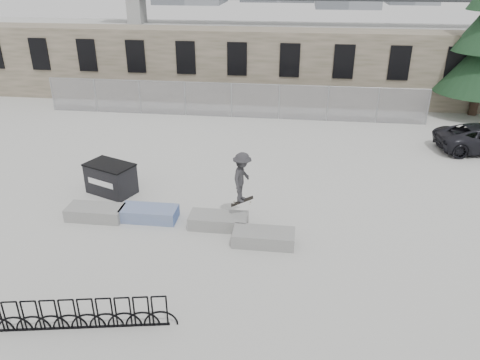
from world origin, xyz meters
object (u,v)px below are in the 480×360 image
(planter_far_left, at_px, (95,212))
(bike_rack, at_px, (77,314))
(dumpster, at_px, (111,178))
(planter_center_left, at_px, (149,213))
(skateboarder, at_px, (242,177))
(planter_center_right, at_px, (218,220))
(planter_offset, at_px, (264,237))

(planter_far_left, height_order, bike_rack, bike_rack)
(planter_far_left, bearing_deg, dumpster, 95.10)
(planter_center_left, xyz_separation_m, skateboarder, (3.34, -0.07, 1.63))
(dumpster, distance_m, skateboarder, 5.91)
(planter_center_right, xyz_separation_m, skateboarder, (0.81, 0.12, 1.63))
(planter_offset, relative_size, dumpster, 0.93)
(bike_rack, bearing_deg, planter_center_left, 89.04)
(planter_offset, bearing_deg, bike_rack, -133.73)
(planter_offset, height_order, dumpster, dumpster)
(bike_rack, xyz_separation_m, skateboarder, (3.43, 5.44, 1.44))
(planter_center_left, xyz_separation_m, planter_offset, (4.17, -1.05, 0.00))
(dumpster, bearing_deg, planter_offset, -2.65)
(planter_far_left, bearing_deg, skateboarder, 1.13)
(planter_center_left, bearing_deg, planter_offset, -14.20)
(bike_rack, bearing_deg, planter_center_right, 63.75)
(planter_center_left, relative_size, planter_offset, 1.00)
(dumpster, distance_m, bike_rack, 7.65)
(planter_center_left, bearing_deg, bike_rack, -90.96)
(bike_rack, height_order, skateboarder, skateboarder)
(planter_center_right, distance_m, dumpster, 5.08)
(planter_center_right, height_order, skateboarder, skateboarder)
(planter_center_left, bearing_deg, skateboarder, -1.19)
(planter_center_right, relative_size, planter_offset, 1.00)
(planter_far_left, relative_size, planter_center_left, 1.00)
(planter_far_left, height_order, planter_offset, same)
(planter_center_right, relative_size, bike_rack, 0.41)
(skateboarder, bearing_deg, planter_center_right, 109.36)
(planter_far_left, distance_m, planter_offset, 6.15)
(planter_far_left, xyz_separation_m, bike_rack, (1.83, -5.34, 0.19))
(planter_far_left, height_order, planter_center_right, same)
(planter_offset, height_order, skateboarder, skateboarder)
(planter_center_left, relative_size, bike_rack, 0.41)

